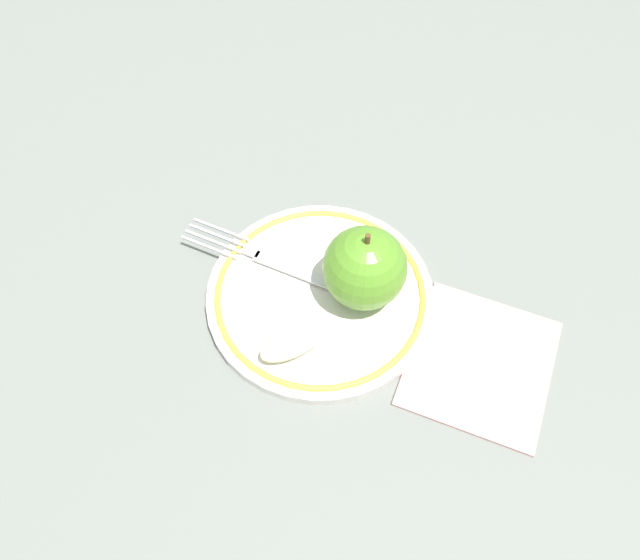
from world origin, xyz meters
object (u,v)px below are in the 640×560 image
plate (320,295)px  apple_red_whole (365,268)px  napkin_folded (481,362)px  apple_slice_front (295,343)px  fork (272,260)px

plate → apple_red_whole: apple_red_whole is taller
plate → apple_red_whole: bearing=-84.5°
plate → napkin_folded: bearing=-111.1°
plate → napkin_folded: 0.16m
apple_red_whole → apple_slice_front: bearing=138.5°
apple_red_whole → plate: bearing=95.5°
apple_red_whole → napkin_folded: size_ratio=0.64×
plate → fork: bearing=57.5°
apple_slice_front → napkin_folded: apple_slice_front is taller
apple_slice_front → fork: size_ratio=0.36×
plate → apple_slice_front: bearing=163.8°
plate → fork: fork is taller
apple_slice_front → fork: apple_slice_front is taller
plate → fork: size_ratio=1.24×
plate → apple_slice_front: 0.07m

